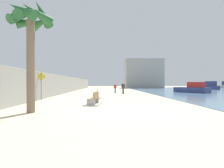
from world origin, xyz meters
The scene contains 12 objects.
ground_plane centered at (0.00, 18.00, 0.00)m, with size 120.00×120.00×0.00m, color beige.
seawall centered at (-7.50, 18.00, 1.38)m, with size 0.80×64.00×2.77m, color #9E9E99.
palm_tree centered at (-4.85, -0.77, 4.74)m, with size 2.66×2.65×6.07m.
bench_near centered at (-1.63, 2.64, 0.23)m, with size 1.37×2.23×0.98m.
bench_far centered at (-1.76, 8.02, 0.23)m, with size 1.20×2.15×0.98m.
person_walking centered at (1.83, 15.09, 1.04)m, with size 0.52×0.24×1.77m.
person_standing centered at (0.76, 17.35, 0.91)m, with size 0.46×0.34×1.58m.
boat_outer centered at (13.81, 18.03, 0.69)m, with size 4.89×5.79×1.77m.
boat_far_left centered at (36.22, 42.33, 0.81)m, with size 3.53×4.76×2.15m.
boat_distant centered at (25.54, 32.69, 0.78)m, with size 2.46×5.97×2.06m.
pedestrian_sign centered at (-6.83, 6.05, 1.67)m, with size 0.85×0.08×2.69m.
harbor_building centered at (11.57, 46.00, 4.69)m, with size 12.00×6.00×9.37m, color #9E9E99.
Camera 1 is at (-0.64, -10.47, 1.65)m, focal length 27.68 mm.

